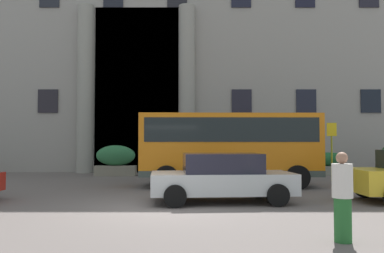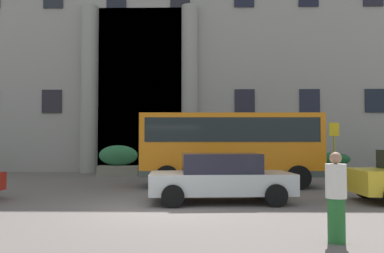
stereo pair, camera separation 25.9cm
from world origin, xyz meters
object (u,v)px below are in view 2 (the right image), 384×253
object	(u,v)px
bus_stop_sign	(334,145)
hedge_planter_far_west	(260,163)
hedge_planter_entrance_right	(118,161)
pedestrian_woman_dark_dress	(336,197)
hedge_planter_east	(332,164)
orange_minibus	(230,144)
parked_estate_mid	(220,177)

from	to	relation	value
bus_stop_sign	hedge_planter_far_west	bearing A→B (deg)	129.58
hedge_planter_entrance_right	pedestrian_woman_dark_dress	world-z (taller)	hedge_planter_entrance_right
bus_stop_sign	hedge_planter_east	distance (m)	3.64
hedge_planter_entrance_right	orange_minibus	bearing A→B (deg)	-42.76
hedge_planter_far_west	orange_minibus	bearing A→B (deg)	-110.50
parked_estate_mid	hedge_planter_east	bearing A→B (deg)	52.32
hedge_planter_far_west	hedge_planter_east	world-z (taller)	hedge_planter_far_west
bus_stop_sign	pedestrian_woman_dark_dress	bearing A→B (deg)	-108.30
orange_minibus	hedge_planter_entrance_right	distance (m)	7.55
hedge_planter_east	orange_minibus	bearing A→B (deg)	-137.14
bus_stop_sign	hedge_planter_east	bearing A→B (deg)	73.86
pedestrian_woman_dark_dress	parked_estate_mid	bearing A→B (deg)	10.48
hedge_planter_east	parked_estate_mid	size ratio (longest dim) A/B	0.49
orange_minibus	hedge_planter_east	distance (m)	7.96
hedge_planter_far_west	bus_stop_sign	bearing A→B (deg)	-50.42
hedge_planter_east	pedestrian_woman_dark_dress	size ratio (longest dim) A/B	1.31
hedge_planter_far_west	hedge_planter_entrance_right	xyz separation A→B (m)	(-7.52, -0.30, 0.13)
pedestrian_woman_dark_dress	orange_minibus	bearing A→B (deg)	-2.62
hedge_planter_entrance_right	pedestrian_woman_dark_dress	bearing A→B (deg)	-64.67
bus_stop_sign	hedge_planter_entrance_right	world-z (taller)	bus_stop_sign
hedge_planter_entrance_right	parked_estate_mid	bearing A→B (deg)	-62.35
pedestrian_woman_dark_dress	hedge_planter_east	bearing A→B (deg)	-27.82
bus_stop_sign	parked_estate_mid	size ratio (longest dim) A/B	0.62
orange_minibus	pedestrian_woman_dark_dress	xyz separation A→B (m)	(1.17, -9.00, -0.91)
pedestrian_woman_dark_dress	hedge_planter_far_west	bearing A→B (deg)	-13.39
parked_estate_mid	pedestrian_woman_dark_dress	bearing A→B (deg)	-73.61
hedge_planter_entrance_right	parked_estate_mid	size ratio (longest dim) A/B	0.50
parked_estate_mid	bus_stop_sign	bearing A→B (deg)	45.07
parked_estate_mid	pedestrian_woman_dark_dress	distance (m)	5.06
orange_minibus	hedge_planter_east	bearing A→B (deg)	42.00
bus_stop_sign	pedestrian_woman_dark_dress	distance (m)	11.63
orange_minibus	bus_stop_sign	bearing A→B (deg)	21.83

